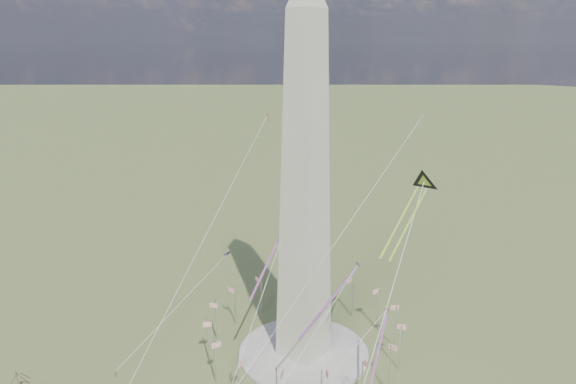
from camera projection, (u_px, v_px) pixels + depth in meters
The scene contains 13 objects.
ground at pixel (303, 353), 142.73m from camera, with size 2000.00×2000.00×0.00m, color #505C2E.
plaza at pixel (304, 352), 142.62m from camera, with size 36.00×36.00×0.80m, color #BBB4AB.
washington_monument at pixel (305, 188), 129.09m from camera, with size 15.56×15.56×100.00m.
flagpole_ring at pixel (304, 330), 140.66m from camera, with size 54.40×54.40×13.00m.
tree_far at pixel (20, 380), 120.92m from camera, with size 5.44×5.44×9.52m.
person_west at pixel (116, 374), 132.74m from camera, with size 0.74×0.58×1.52m, color gray.
kite_delta_black at pixel (422, 187), 112.02m from camera, with size 6.92×18.77×15.75m.
kite_diamond_purple at pixel (227, 257), 161.20m from camera, with size 1.95×2.98×9.00m.
kite_streamer_left at pixel (337, 291), 116.11m from camera, with size 4.77×18.82×13.02m.
kite_streamer_mid at pixel (277, 242), 133.02m from camera, with size 6.53×22.94×15.96m.
kite_streamer_right at pixel (380, 343), 124.05m from camera, with size 7.60×21.88×15.41m.
kite_small_red at pixel (268, 115), 167.92m from camera, with size 1.42×1.55×4.28m.
kite_small_white at pixel (421, 119), 153.89m from camera, with size 1.32×1.51×4.08m.
Camera 1 is at (72.88, -100.45, 83.74)m, focal length 32.00 mm.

